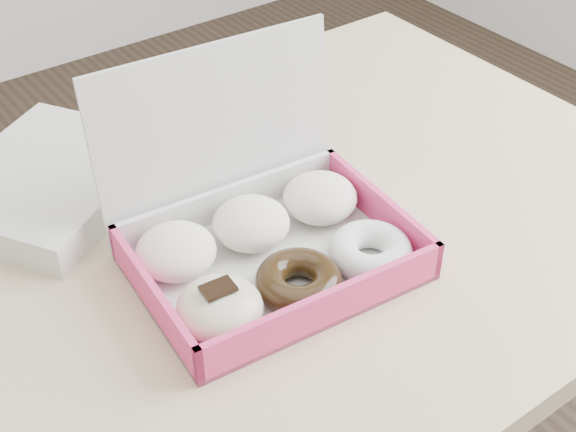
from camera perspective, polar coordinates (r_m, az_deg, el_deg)
table at (r=1.07m, az=-3.03°, el=-4.54°), size 1.20×0.80×0.75m
donut_box at (r=0.95m, az=-1.76°, el=-1.55°), size 0.34×0.30×0.23m
newspapers at (r=1.12m, az=-16.57°, el=2.38°), size 0.35×0.33×0.04m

